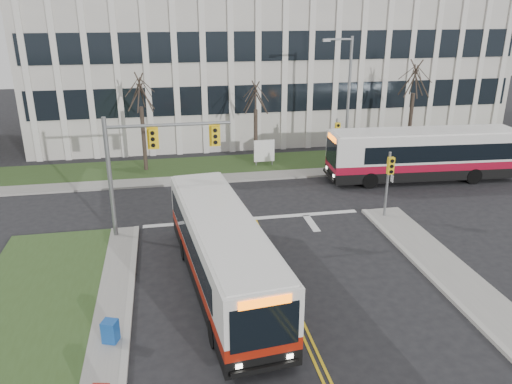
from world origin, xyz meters
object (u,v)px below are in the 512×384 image
object	(u,v)px
directory_sign	(264,151)
bus_cross	(422,156)
streetlight	(346,96)
newspaper_box_blue	(111,333)
bus_main	(222,254)

from	to	relation	value
directory_sign	bus_cross	xyz separation A→B (m)	(9.83, -4.81, 0.50)
streetlight	newspaper_box_blue	xyz separation A→B (m)	(-14.83, -17.89, -4.72)
newspaper_box_blue	directory_sign	bearing A→B (deg)	84.91
newspaper_box_blue	streetlight	bearing A→B (deg)	71.11
directory_sign	bus_main	distance (m)	16.88
bus_main	bus_cross	distance (m)	18.67
directory_sign	bus_main	xyz separation A→B (m)	(-5.02, -16.11, 0.39)
bus_cross	directory_sign	bearing A→B (deg)	-112.56
streetlight	bus_main	xyz separation A→B (m)	(-10.55, -14.81, -3.64)
bus_main	bus_cross	xyz separation A→B (m)	(14.85, 11.31, 0.12)
bus_main	newspaper_box_blue	xyz separation A→B (m)	(-4.28, -3.08, -1.08)
directory_sign	bus_cross	size ratio (longest dim) A/B	0.16
bus_main	newspaper_box_blue	size ratio (longest dim) A/B	12.30
bus_main	newspaper_box_blue	world-z (taller)	bus_main
bus_main	directory_sign	bearing A→B (deg)	66.82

